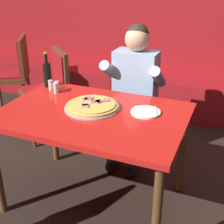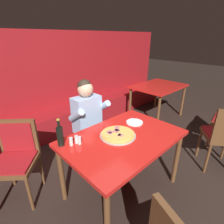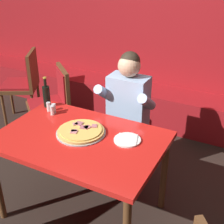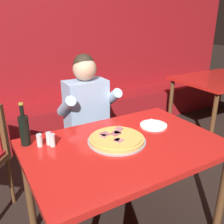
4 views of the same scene
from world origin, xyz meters
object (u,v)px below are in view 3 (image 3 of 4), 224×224
plate_white_paper (127,140)px  shaker_black_pepper (52,111)px  dining_chair_near_right (54,100)px  shaker_red_pepper_flakes (49,107)px  dining_chair_far_right (25,81)px  beer_bottle (46,96)px  diner_seated_blue_shirt (124,112)px  main_dining_table (81,147)px  shaker_oregano (54,109)px  pizza (81,131)px

plate_white_paper → shaker_black_pepper: size_ratio=2.44×
shaker_black_pepper → dining_chair_near_right: 0.81m
shaker_red_pepper_flakes → dining_chair_far_right: dining_chair_far_right is taller
beer_bottle → diner_seated_blue_shirt: diner_seated_blue_shirt is taller
main_dining_table → shaker_black_pepper: shaker_black_pepper is taller
shaker_oregano → shaker_black_pepper: 0.04m
main_dining_table → shaker_black_pepper: 0.49m
plate_white_paper → shaker_oregano: size_ratio=2.44×
shaker_red_pepper_flakes → dining_chair_near_right: size_ratio=0.09×
pizza → beer_bottle: bearing=153.7°
beer_bottle → dining_chair_far_right: beer_bottle is taller
plate_white_paper → shaker_red_pepper_flakes: 0.86m
shaker_oregano → dining_chair_far_right: dining_chair_far_right is taller
main_dining_table → diner_seated_blue_shirt: bearing=84.5°
diner_seated_blue_shirt → dining_chair_near_right: size_ratio=1.36×
pizza → dining_chair_far_right: size_ratio=0.41×
pizza → diner_seated_blue_shirt: diner_seated_blue_shirt is taller
shaker_oregano → pizza: bearing=-25.1°
shaker_oregano → dining_chair_far_right: (-1.14, 0.86, -0.24)m
diner_seated_blue_shirt → dining_chair_far_right: (-1.64, 0.43, -0.13)m
pizza → shaker_black_pepper: bearing=158.7°
pizza → shaker_oregano: (-0.41, 0.19, 0.02)m
main_dining_table → dining_chair_far_right: bearing=145.0°
pizza → shaker_red_pepper_flakes: bearing=157.3°
plate_white_paper → pizza: bearing=-169.3°
shaker_oregano → shaker_red_pepper_flakes: bearing=175.6°
pizza → diner_seated_blue_shirt: size_ratio=0.31×
main_dining_table → shaker_black_pepper: size_ratio=15.16×
dining_chair_near_right → diner_seated_blue_shirt: bearing=-8.5°
pizza → dining_chair_near_right: (-0.87, 0.76, -0.23)m
dining_chair_near_right → plate_white_paper: bearing=-29.0°
shaker_red_pepper_flakes → shaker_black_pepper: size_ratio=1.00×
main_dining_table → pizza: 0.12m
shaker_oregano → shaker_black_pepper: size_ratio=1.00×
main_dining_table → dining_chair_near_right: 1.22m
dining_chair_far_right → dining_chair_near_right: size_ratio=1.03×
plate_white_paper → dining_chair_far_right: (-1.93, 0.98, -0.21)m
shaker_black_pepper → diner_seated_blue_shirt: bearing=43.3°
main_dining_table → shaker_red_pepper_flakes: 0.57m
plate_white_paper → dining_chair_near_right: (-1.24, 0.69, -0.23)m
dining_chair_near_right → main_dining_table: bearing=-42.5°
beer_bottle → diner_seated_blue_shirt: bearing=28.8°
main_dining_table → plate_white_paper: bearing=20.3°
shaker_black_pepper → diner_seated_blue_shirt: diner_seated_blue_shirt is taller
shaker_red_pepper_flakes → shaker_black_pepper: (0.07, -0.04, 0.00)m
main_dining_table → plate_white_paper: 0.38m
main_dining_table → shaker_oregano: 0.52m
pizza → dining_chair_near_right: size_ratio=0.43×
dining_chair_far_right → diner_seated_blue_shirt: bearing=-14.7°
dining_chair_near_right → beer_bottle: bearing=-56.8°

